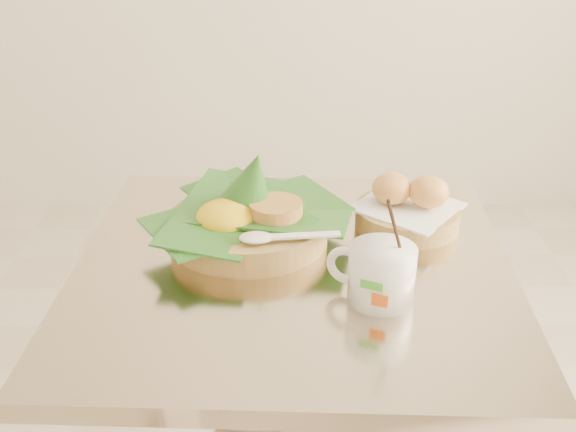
{
  "coord_description": "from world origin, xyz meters",
  "views": [
    {
      "loc": [
        0.1,
        -1.02,
        1.33
      ],
      "look_at": [
        0.11,
        0.02,
        0.82
      ],
      "focal_mm": 45.0,
      "sensor_mm": 36.0,
      "label": 1
    }
  ],
  "objects_px": {
    "cafe_table": "(293,373)",
    "bread_basket": "(408,208)",
    "coffee_mug": "(380,272)",
    "rice_basket": "(248,216)"
  },
  "relations": [
    {
      "from": "bread_basket",
      "to": "coffee_mug",
      "type": "xyz_separation_m",
      "value": [
        -0.08,
        -0.24,
        0.01
      ]
    },
    {
      "from": "cafe_table",
      "to": "rice_basket",
      "type": "distance_m",
      "value": 0.29
    },
    {
      "from": "rice_basket",
      "to": "coffee_mug",
      "type": "distance_m",
      "value": 0.28
    },
    {
      "from": "rice_basket",
      "to": "coffee_mug",
      "type": "height_order",
      "value": "same"
    },
    {
      "from": "cafe_table",
      "to": "rice_basket",
      "type": "xyz_separation_m",
      "value": [
        -0.08,
        0.08,
        0.27
      ]
    },
    {
      "from": "coffee_mug",
      "to": "bread_basket",
      "type": "bearing_deg",
      "value": 71.55
    },
    {
      "from": "rice_basket",
      "to": "bread_basket",
      "type": "height_order",
      "value": "rice_basket"
    },
    {
      "from": "cafe_table",
      "to": "coffee_mug",
      "type": "relative_size",
      "value": 4.42
    },
    {
      "from": "cafe_table",
      "to": "bread_basket",
      "type": "bearing_deg",
      "value": 33.29
    },
    {
      "from": "rice_basket",
      "to": "bread_basket",
      "type": "distance_m",
      "value": 0.28
    }
  ]
}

